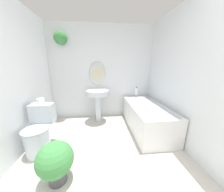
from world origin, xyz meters
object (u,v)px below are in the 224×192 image
object	(u,v)px
bathtub	(146,116)
toilet_paper_roll	(41,101)
toilet	(39,132)
shampoo_bottle	(136,91)
pedestal_sink	(98,97)
potted_plant	(56,161)

from	to	relation	value
bathtub	toilet_paper_roll	world-z (taller)	toilet_paper_roll
toilet	toilet_paper_roll	world-z (taller)	toilet_paper_roll
toilet	shampoo_bottle	xyz separation A→B (m)	(1.98, 1.13, 0.41)
toilet	pedestal_sink	world-z (taller)	pedestal_sink
toilet	bathtub	world-z (taller)	toilet
pedestal_sink	toilet	bearing A→B (deg)	-134.36
pedestal_sink	potted_plant	xyz separation A→B (m)	(-0.47, -1.57, -0.34)
potted_plant	shampoo_bottle	bearing A→B (deg)	48.97
bathtub	potted_plant	size ratio (longest dim) A/B	2.86
toilet	bathtub	distance (m)	2.07
pedestal_sink	potted_plant	bearing A→B (deg)	-106.73
pedestal_sink	toilet_paper_roll	xyz separation A→B (m)	(-0.94, -0.77, 0.15)
toilet	toilet_paper_roll	bearing A→B (deg)	90.00
bathtub	toilet_paper_roll	size ratio (longest dim) A/B	13.79
toilet	pedestal_sink	size ratio (longest dim) A/B	0.82
pedestal_sink	potted_plant	world-z (taller)	pedestal_sink
potted_plant	toilet_paper_roll	distance (m)	1.05
shampoo_bottle	pedestal_sink	bearing A→B (deg)	-171.11
shampoo_bottle	toilet_paper_roll	bearing A→B (deg)	-154.73
toilet	pedestal_sink	distance (m)	1.39
toilet	toilet_paper_roll	xyz separation A→B (m)	(0.00, 0.19, 0.47)
potted_plant	toilet_paper_roll	bearing A→B (deg)	120.60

